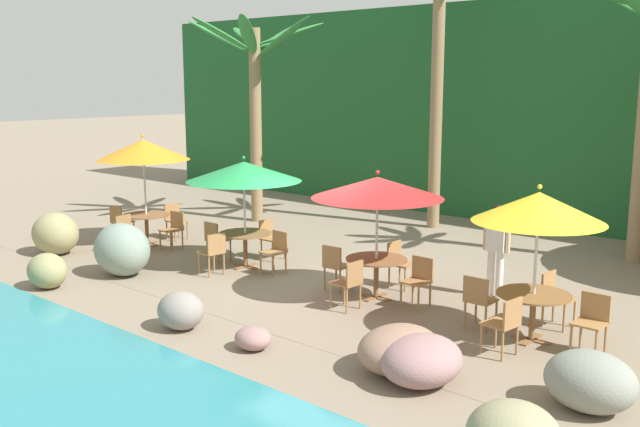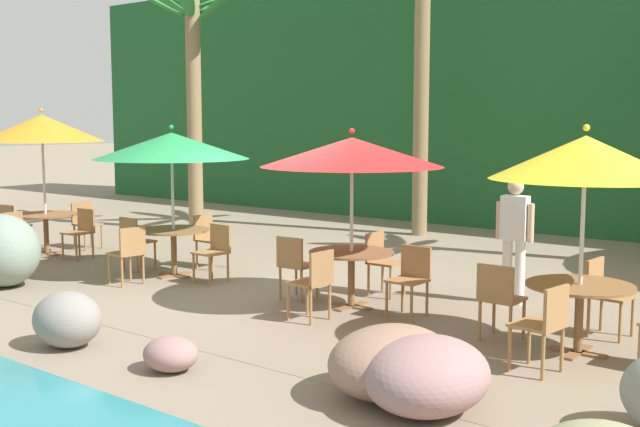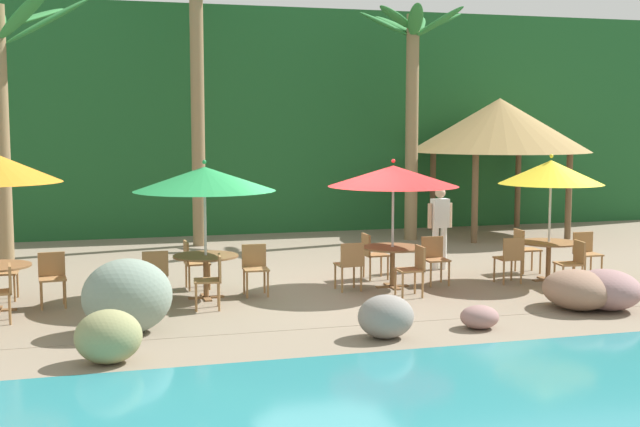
{
  "view_description": "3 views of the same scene",
  "coord_description": "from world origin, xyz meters",
  "px_view_note": "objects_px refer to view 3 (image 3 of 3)",
  "views": [
    {
      "loc": [
        8.66,
        -10.03,
        3.85
      ],
      "look_at": [
        -0.14,
        0.02,
        1.37
      ],
      "focal_mm": 40.23,
      "sensor_mm": 36.0,
      "label": 1
    },
    {
      "loc": [
        7.13,
        -8.14,
        2.43
      ],
      "look_at": [
        0.64,
        0.08,
        1.17
      ],
      "focal_mm": 44.22,
      "sensor_mm": 36.0,
      "label": 2
    },
    {
      "loc": [
        -3.95,
        -13.92,
        2.95
      ],
      "look_at": [
        -0.04,
        0.19,
        1.35
      ],
      "focal_mm": 46.66,
      "sensor_mm": 36.0,
      "label": 3
    }
  ],
  "objects_px": {
    "chair_orange_seaward": "(52,275)",
    "umbrella_green": "(205,179)",
    "dining_table_green": "(206,262)",
    "umbrella_yellow": "(551,172)",
    "umbrella_red": "(393,176)",
    "waiter_in_white": "(440,221)",
    "dining_table_red": "(392,254)",
    "dining_table_yellow": "(549,248)",
    "chair_yellow_right": "(573,261)",
    "chair_green_right": "(213,277)",
    "chair_red_right": "(414,267)",
    "chair_red_seaward": "(434,256)",
    "palm_tree_third": "(412,84)",
    "chair_green_inland": "(192,261)",
    "chair_red_inland": "(371,252)",
    "palapa_hut": "(499,126)",
    "chair_yellow_left": "(510,256)",
    "palm_tree_second": "(197,49)",
    "chair_yellow_inland": "(524,247)",
    "chair_red_left": "(350,263)",
    "chair_yellow_seaward": "(586,251)",
    "chair_orange_right": "(3,289)",
    "palm_tree_nearest": "(0,75)",
    "chair_green_seaward": "(255,266)",
    "chair_green_left": "(155,272)"
  },
  "relations": [
    {
      "from": "chair_orange_seaward",
      "to": "umbrella_green",
      "type": "relative_size",
      "value": 0.37
    },
    {
      "from": "dining_table_green",
      "to": "umbrella_yellow",
      "type": "distance_m",
      "value": 6.57
    },
    {
      "from": "umbrella_red",
      "to": "waiter_in_white",
      "type": "height_order",
      "value": "umbrella_red"
    },
    {
      "from": "umbrella_red",
      "to": "dining_table_red",
      "type": "height_order",
      "value": "umbrella_red"
    },
    {
      "from": "dining_table_yellow",
      "to": "umbrella_yellow",
      "type": "bearing_deg",
      "value": 90.0
    },
    {
      "from": "chair_yellow_right",
      "to": "chair_green_right",
      "type": "bearing_deg",
      "value": 178.83
    },
    {
      "from": "dining_table_yellow",
      "to": "chair_red_right",
      "type": "bearing_deg",
      "value": -167.34
    },
    {
      "from": "chair_green_right",
      "to": "chair_red_seaward",
      "type": "distance_m",
      "value": 4.34
    },
    {
      "from": "dining_table_red",
      "to": "palm_tree_third",
      "type": "relative_size",
      "value": 0.19
    },
    {
      "from": "chair_green_inland",
      "to": "chair_red_inland",
      "type": "relative_size",
      "value": 1.0
    },
    {
      "from": "palm_tree_third",
      "to": "palapa_hut",
      "type": "xyz_separation_m",
      "value": [
        2.62,
        0.34,
        -1.04
      ]
    },
    {
      "from": "chair_orange_seaward",
      "to": "chair_yellow_left",
      "type": "bearing_deg",
      "value": -2.07
    },
    {
      "from": "chair_yellow_right",
      "to": "chair_red_right",
      "type": "bearing_deg",
      "value": 176.39
    },
    {
      "from": "chair_green_inland",
      "to": "palm_tree_second",
      "type": "height_order",
      "value": "palm_tree_second"
    },
    {
      "from": "dining_table_yellow",
      "to": "umbrella_red",
      "type": "bearing_deg",
      "value": 176.56
    },
    {
      "from": "umbrella_yellow",
      "to": "chair_yellow_inland",
      "type": "distance_m",
      "value": 1.75
    },
    {
      "from": "palm_tree_second",
      "to": "chair_yellow_left",
      "type": "bearing_deg",
      "value": -52.69
    },
    {
      "from": "chair_yellow_left",
      "to": "waiter_in_white",
      "type": "height_order",
      "value": "waiter_in_white"
    },
    {
      "from": "chair_red_inland",
      "to": "dining_table_yellow",
      "type": "distance_m",
      "value": 3.32
    },
    {
      "from": "chair_green_right",
      "to": "chair_red_left",
      "type": "bearing_deg",
      "value": 16.96
    },
    {
      "from": "chair_red_seaward",
      "to": "chair_yellow_seaward",
      "type": "distance_m",
      "value": 3.05
    },
    {
      "from": "chair_orange_right",
      "to": "chair_red_left",
      "type": "height_order",
      "value": "same"
    },
    {
      "from": "dining_table_red",
      "to": "palapa_hut",
      "type": "bearing_deg",
      "value": 49.11
    },
    {
      "from": "chair_red_inland",
      "to": "chair_yellow_right",
      "type": "relative_size",
      "value": 1.0
    },
    {
      "from": "chair_yellow_left",
      "to": "palm_tree_third",
      "type": "height_order",
      "value": "palm_tree_third"
    },
    {
      "from": "chair_red_left",
      "to": "palm_tree_nearest",
      "type": "bearing_deg",
      "value": 147.75
    },
    {
      "from": "chair_green_seaward",
      "to": "chair_green_left",
      "type": "relative_size",
      "value": 1.0
    },
    {
      "from": "chair_green_inland",
      "to": "palapa_hut",
      "type": "distance_m",
      "value": 10.46
    },
    {
      "from": "umbrella_green",
      "to": "umbrella_red",
      "type": "xyz_separation_m",
      "value": [
        3.37,
        0.05,
        -0.01
      ]
    },
    {
      "from": "umbrella_green",
      "to": "waiter_in_white",
      "type": "bearing_deg",
      "value": 17.22
    },
    {
      "from": "chair_red_inland",
      "to": "chair_orange_right",
      "type": "bearing_deg",
      "value": -163.93
    },
    {
      "from": "chair_green_seaward",
      "to": "palm_tree_nearest",
      "type": "xyz_separation_m",
      "value": [
        -4.34,
        3.65,
        3.37
      ]
    },
    {
      "from": "dining_table_green",
      "to": "chair_red_right",
      "type": "xyz_separation_m",
      "value": [
        3.44,
        -0.8,
        -0.1
      ]
    },
    {
      "from": "chair_red_left",
      "to": "waiter_in_white",
      "type": "relative_size",
      "value": 0.51
    },
    {
      "from": "chair_green_seaward",
      "to": "chair_yellow_inland",
      "type": "bearing_deg",
      "value": 6.86
    },
    {
      "from": "chair_yellow_left",
      "to": "chair_yellow_inland",
      "type": "bearing_deg",
      "value": 49.79
    },
    {
      "from": "palm_tree_nearest",
      "to": "palm_tree_second",
      "type": "distance_m",
      "value": 4.91
    },
    {
      "from": "chair_yellow_left",
      "to": "umbrella_green",
      "type": "bearing_deg",
      "value": 177.57
    },
    {
      "from": "chair_orange_right",
      "to": "chair_orange_seaward",
      "type": "bearing_deg",
      "value": 56.48
    },
    {
      "from": "chair_green_seaward",
      "to": "chair_green_inland",
      "type": "xyz_separation_m",
      "value": [
        -0.98,
        0.79,
        0.0
      ]
    },
    {
      "from": "chair_green_left",
      "to": "chair_green_seaward",
      "type": "bearing_deg",
      "value": 4.82
    },
    {
      "from": "chair_green_inland",
      "to": "chair_red_left",
      "type": "relative_size",
      "value": 1.0
    },
    {
      "from": "chair_yellow_left",
      "to": "chair_orange_seaward",
      "type": "bearing_deg",
      "value": 177.93
    },
    {
      "from": "chair_green_inland",
      "to": "palm_tree_nearest",
      "type": "xyz_separation_m",
      "value": [
        -3.36,
        2.86,
        3.37
      ]
    },
    {
      "from": "chair_green_right",
      "to": "palm_tree_third",
      "type": "distance_m",
      "value": 9.55
    },
    {
      "from": "umbrella_green",
      "to": "chair_green_seaward",
      "type": "relative_size",
      "value": 2.73
    },
    {
      "from": "chair_green_right",
      "to": "chair_green_inland",
      "type": "bearing_deg",
      "value": 94.04
    },
    {
      "from": "chair_green_left",
      "to": "chair_red_left",
      "type": "distance_m",
      "value": 3.37
    },
    {
      "from": "chair_green_seaward",
      "to": "chair_red_right",
      "type": "height_order",
      "value": "same"
    },
    {
      "from": "dining_table_red",
      "to": "chair_red_seaward",
      "type": "bearing_deg",
      "value": 5.64
    }
  ]
}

